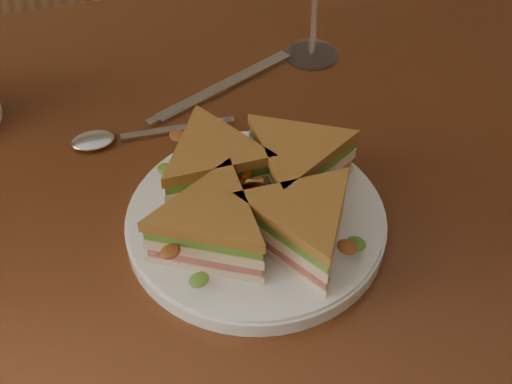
{
  "coord_description": "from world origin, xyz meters",
  "views": [
    {
      "loc": [
        -0.14,
        -0.53,
        1.27
      ],
      "look_at": [
        0.0,
        -0.08,
        0.8
      ],
      "focal_mm": 50.0,
      "sensor_mm": 36.0,
      "label": 1
    }
  ],
  "objects_px": {
    "table": "(236,236)",
    "plate": "(256,222)",
    "sandwich_wedges": "(256,196)",
    "spoon": "(114,138)",
    "knife": "(216,90)"
  },
  "relations": [
    {
      "from": "table",
      "to": "spoon",
      "type": "xyz_separation_m",
      "value": [
        -0.11,
        0.09,
        0.1
      ]
    },
    {
      "from": "sandwich_wedges",
      "to": "knife",
      "type": "xyz_separation_m",
      "value": [
        0.02,
        0.23,
        -0.04
      ]
    },
    {
      "from": "plate",
      "to": "knife",
      "type": "bearing_deg",
      "value": 85.29
    },
    {
      "from": "table",
      "to": "plate",
      "type": "xyz_separation_m",
      "value": [
        0.0,
        -0.08,
        0.11
      ]
    },
    {
      "from": "knife",
      "to": "spoon",
      "type": "bearing_deg",
      "value": 178.51
    },
    {
      "from": "knife",
      "to": "plate",
      "type": "bearing_deg",
      "value": -118.71
    },
    {
      "from": "plate",
      "to": "spoon",
      "type": "distance_m",
      "value": 0.2
    },
    {
      "from": "plate",
      "to": "spoon",
      "type": "bearing_deg",
      "value": 123.58
    },
    {
      "from": "table",
      "to": "plate",
      "type": "relative_size",
      "value": 4.73
    },
    {
      "from": "spoon",
      "to": "knife",
      "type": "bearing_deg",
      "value": 25.11
    },
    {
      "from": "sandwich_wedges",
      "to": "table",
      "type": "bearing_deg",
      "value": 90.4
    },
    {
      "from": "sandwich_wedges",
      "to": "spoon",
      "type": "distance_m",
      "value": 0.21
    },
    {
      "from": "table",
      "to": "knife",
      "type": "bearing_deg",
      "value": 82.53
    },
    {
      "from": "plate",
      "to": "sandwich_wedges",
      "type": "relative_size",
      "value": 0.93
    },
    {
      "from": "sandwich_wedges",
      "to": "plate",
      "type": "bearing_deg",
      "value": 116.21
    }
  ]
}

